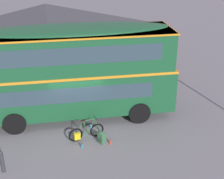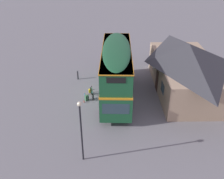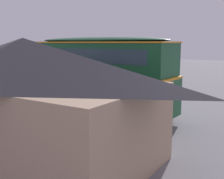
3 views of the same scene
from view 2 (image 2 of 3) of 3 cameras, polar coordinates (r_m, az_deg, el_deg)
ground_plane at (r=24.47m, az=-0.93°, el=-1.18°), size 120.00×120.00×0.00m
double_decker_bus at (r=23.10m, az=0.97°, el=4.28°), size 9.97×3.36×4.79m
touring_bicycle at (r=24.11m, az=-4.50°, el=-0.76°), size 1.71×0.63×1.03m
backpack_on_ground at (r=23.59m, az=-5.60°, el=-1.79°), size 0.39×0.40×0.56m
water_bottle_blue_sports at (r=24.51m, az=-6.01°, el=-1.01°), size 0.08×0.08×0.24m
water_bottle_red_squeeze at (r=23.40m, az=-6.17°, el=-2.62°), size 0.07×0.07×0.25m
pub_building at (r=25.26m, az=15.99°, el=4.75°), size 11.17×6.15×4.66m
street_lamp at (r=16.08m, az=-6.87°, el=-7.89°), size 0.28×0.28×4.51m
kerb_bollard at (r=27.30m, az=-7.57°, el=3.20°), size 0.16×0.16×0.97m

